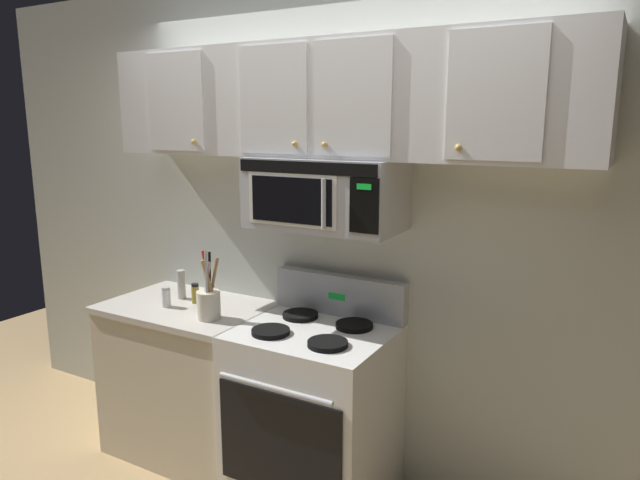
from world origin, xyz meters
name	(u,v)px	position (x,y,z in m)	size (l,w,h in m)	color
back_wall	(347,230)	(0.00, 0.79, 1.35)	(5.20, 0.10, 2.70)	silver
stove_range	(314,410)	(0.00, 0.42, 0.47)	(0.76, 0.69, 1.12)	white
over_range_microwave	(325,194)	(0.00, 0.54, 1.58)	(0.76, 0.43, 0.35)	#B7BABF
upper_cabinets	(328,100)	(0.00, 0.57, 2.02)	(2.50, 0.36, 0.55)	silver
counter_segment	(191,377)	(-0.84, 0.43, 0.45)	(0.93, 0.65, 0.90)	beige
utensil_crock_cream	(209,300)	(-0.57, 0.30, 1.00)	(0.13, 0.13, 0.37)	beige
salt_shaker	(166,297)	(-0.91, 0.34, 0.96)	(0.05, 0.05, 0.11)	white
pepper_mill	(181,284)	(-0.94, 0.50, 0.99)	(0.05, 0.05, 0.17)	#B7B2A8
spice_jar	(195,293)	(-0.82, 0.48, 0.96)	(0.04, 0.04, 0.11)	olive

